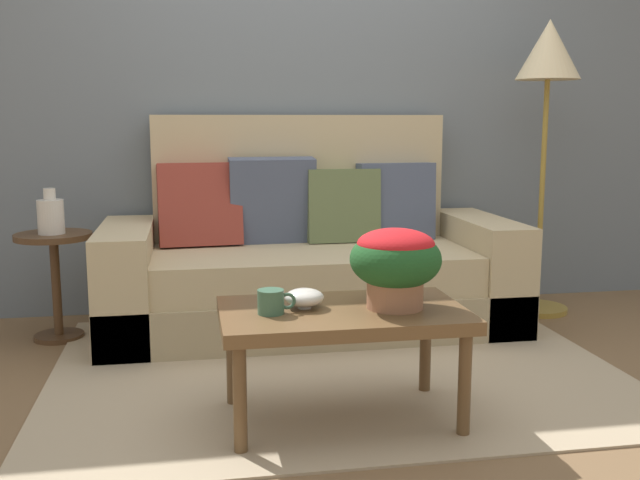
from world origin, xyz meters
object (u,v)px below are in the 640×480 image
floor_lamp (548,75)px  snack_bowl (304,298)px  potted_plant (396,260)px  table_vase (51,215)px  couch (308,264)px  coffee_mug (272,302)px  coffee_table (343,322)px  side_table (55,266)px

floor_lamp → snack_bowl: floor_lamp is taller
potted_plant → table_vase: 1.88m
snack_bowl → table_vase: table_vase is taller
couch → coffee_mug: (-0.34, -1.32, 0.13)m
coffee_table → coffee_mug: 0.28m
side_table → potted_plant: bearing=-42.4°
side_table → floor_lamp: 2.82m
snack_bowl → table_vase: 1.62m
potted_plant → snack_bowl: size_ratio=2.31×
couch → coffee_table: bearing=-93.7°
potted_plant → coffee_mug: (-0.45, -0.00, -0.13)m
couch → table_vase: size_ratio=9.50×
potted_plant → snack_bowl: (-0.32, 0.05, -0.14)m
side_table → coffee_mug: bearing=-53.4°
side_table → floor_lamp: floor_lamp is taller
coffee_mug → snack_bowl: coffee_mug is taller
floor_lamp → coffee_mug: floor_lamp is taller
floor_lamp → snack_bowl: size_ratio=11.47×
potted_plant → coffee_mug: bearing=-179.7°
snack_bowl → table_vase: size_ratio=0.63×
couch → table_vase: (-1.29, -0.06, 0.30)m
coffee_mug → potted_plant: bearing=0.3°
coffee_table → floor_lamp: size_ratio=0.54×
couch → table_vase: couch is taller
potted_plant → table_vase: table_vase is taller
couch → coffee_table: 1.30m
snack_bowl → potted_plant: bearing=-9.5°
couch → floor_lamp: 1.69m
couch → coffee_table: (-0.08, -1.29, 0.04)m
snack_bowl → coffee_mug: bearing=-155.7°
side_table → snack_bowl: (1.07, -1.22, 0.09)m
coffee_mug → table_vase: table_vase is taller
coffee_table → table_vase: table_vase is taller
couch → snack_bowl: 1.29m
potted_plant → snack_bowl: 0.36m
coffee_mug → table_vase: 1.59m
couch → side_table: size_ratio=3.95×
couch → snack_bowl: bearing=-99.8°
coffee_mug → table_vase: bearing=127.1°
coffee_table → snack_bowl: snack_bowl is taller
coffee_table → couch: bearing=86.3°
coffee_mug → side_table: bearing=126.6°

